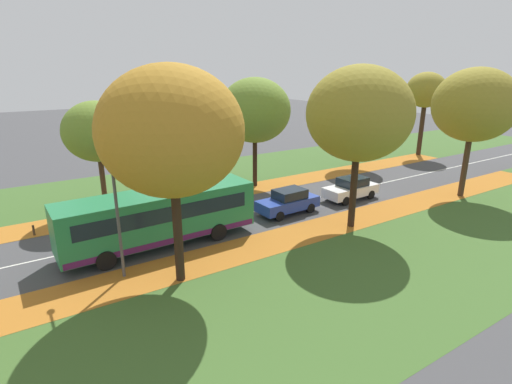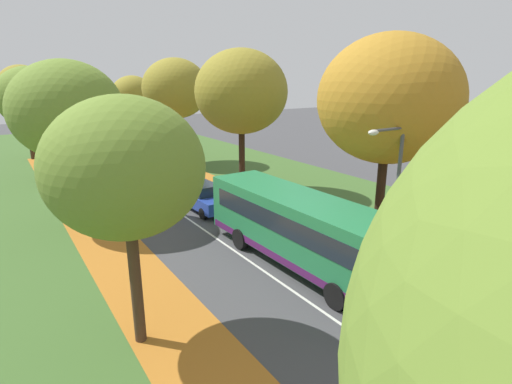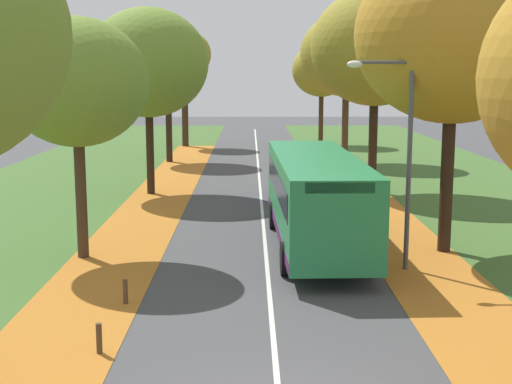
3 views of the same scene
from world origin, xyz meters
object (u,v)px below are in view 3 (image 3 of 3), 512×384
tree_left_mid (148,63)px  streetlamp_right (398,141)px  bollard_third (99,339)px  tree_right_distant (322,70)px  tree_right_mid (375,48)px  bollard_fourth (125,292)px  tree_left_far (168,63)px  car_white_following (289,165)px  tree_left_distant (184,55)px  car_blue_lead (293,182)px  tree_right_near (453,35)px  bus (316,196)px  tree_left_near (76,83)px  tree_right_far (347,55)px

tree_left_mid → streetlamp_right: tree_left_mid is taller
bollard_third → tree_right_distant: bearing=78.4°
tree_right_mid → bollard_fourth: (-8.84, -16.38, -6.43)m
tree_left_far → bollard_third: tree_left_far is taller
streetlamp_right → car_white_following: size_ratio=1.42×
tree_left_distant → car_blue_lead: size_ratio=2.06×
tree_right_near → car_blue_lead: tree_right_near is taller
tree_left_mid → car_blue_lead: size_ratio=2.01×
tree_left_far → bus: (7.23, -22.39, -4.51)m
tree_right_distant → bollard_fourth: bearing=-102.5°
tree_left_far → streetlamp_right: size_ratio=1.41×
tree_right_mid → bus: (-3.65, -10.67, -5.04)m
bollard_third → bollard_fourth: bearing=90.2°
tree_left_near → tree_right_distant: size_ratio=0.93×
tree_left_near → car_blue_lead: bearing=54.8°
tree_right_far → car_blue_lead: size_ratio=2.18×
tree_left_far → tree_right_far: tree_right_far is taller
car_blue_lead → tree_left_far: bearing=117.3°
tree_left_mid → car_white_following: size_ratio=2.02×
bus → car_blue_lead: bus is taller
car_blue_lead → streetlamp_right: bearing=-78.9°
bus → bollard_fourth: bearing=-132.2°
tree_right_distant → streetlamp_right: size_ratio=1.31×
tree_left_mid → tree_left_far: (-0.47, 12.00, 0.17)m
tree_left_mid → streetlamp_right: (8.81, -13.05, -2.31)m
tree_left_near → bus: tree_left_near is taller
tree_left_mid → tree_left_far: tree_left_mid is taller
tree_left_distant → tree_left_far: bearing=-91.0°
bollard_fourth → bus: size_ratio=0.06×
tree_left_near → tree_left_mid: tree_left_mid is taller
tree_left_mid → streetlamp_right: bearing=-56.0°
tree_left_distant → car_white_following: (7.00, -17.54, -6.05)m
streetlamp_right → car_white_following: 17.45m
bollard_third → car_blue_lead: (4.98, 17.63, 0.49)m
tree_left_distant → bollard_third: bearing=-87.3°
tree_right_near → car_blue_lead: (-4.25, 9.34, -5.93)m
bollard_third → bus: size_ratio=0.06×
tree_left_far → streetlamp_right: bearing=-69.7°
tree_right_near → car_blue_lead: 11.85m
streetlamp_right → bus: size_ratio=0.57×
tree_left_far → bus: 23.95m
tree_right_far → car_blue_lead: tree_right_far is taller
tree_left_far → car_blue_lead: 16.24m
tree_left_mid → tree_right_far: tree_right_far is taller
bollard_third → bus: 10.34m
tree_right_near → car_blue_lead: bearing=114.5°
tree_right_near → bollard_fourth: bearing=-150.9°
tree_right_near → tree_right_mid: 11.24m
car_blue_lead → bollard_fourth: bearing=-109.0°
tree_right_far → car_blue_lead: bearing=-107.0°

